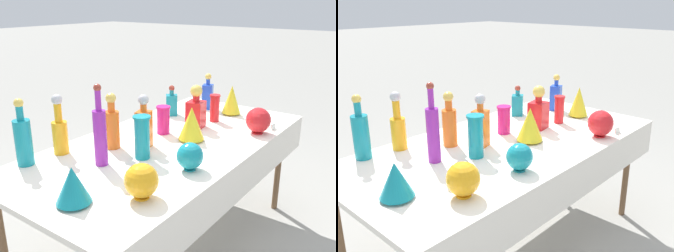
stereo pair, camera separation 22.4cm
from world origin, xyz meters
The scene contains 20 objects.
ground_plane centered at (0.00, 0.00, 0.00)m, with size 40.00×40.00×0.00m, color gray.
display_table centered at (0.00, -0.03, 0.71)m, with size 2.01×0.98×0.76m.
tall_bottle_0 centered at (-0.27, 0.20, 0.90)m, with size 0.08×0.08×0.33m.
tall_bottle_1 centered at (-0.71, 0.40, 0.90)m, with size 0.09×0.09×0.36m.
tall_bottle_2 centered at (-0.50, 0.37, 0.89)m, with size 0.08×0.08×0.34m.
tall_bottle_3 centered at (-0.47, 0.08, 0.93)m, with size 0.07×0.07×0.43m.
square_decanter_0 centered at (0.33, 0.01, 0.88)m, with size 0.12×0.12×0.29m.
square_decanter_1 centered at (0.46, 0.31, 0.85)m, with size 0.11×0.11×0.23m.
square_decanter_2 centered at (0.77, 0.18, 0.88)m, with size 0.10×0.10×0.28m.
square_decanter_3 centered at (-0.15, 0.06, 0.90)m, with size 0.10×0.10×0.31m.
slender_vase_0 centered at (-0.28, -0.03, 0.89)m, with size 0.10×0.10×0.24m.
slender_vase_1 centered at (0.52, -0.02, 0.86)m, with size 0.07×0.07×0.19m.
slender_vase_2 centered at (0.10, 0.11, 0.86)m, with size 0.09×0.09×0.18m.
fluted_vase_0 centered at (-0.83, -0.12, 0.85)m, with size 0.15×0.15×0.17m.
fluted_vase_1 centered at (0.74, -0.04, 0.87)m, with size 0.14×0.14×0.22m.
fluted_vase_2 centered at (0.10, -0.10, 0.87)m, with size 0.16×0.16×0.21m.
round_bowl_0 centered at (-0.26, -0.32, 0.84)m, with size 0.14×0.14×0.14m.
round_bowl_1 centered at (-0.62, -0.31, 0.84)m, with size 0.15×0.15×0.16m.
round_bowl_2 centered at (0.46, -0.38, 0.85)m, with size 0.16×0.16×0.17m.
price_tag_left centered at (0.60, -0.43, 0.78)m, with size 0.05×0.01×0.04m, color white.
Camera 2 is at (-1.57, -1.43, 1.58)m, focal length 40.00 mm.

